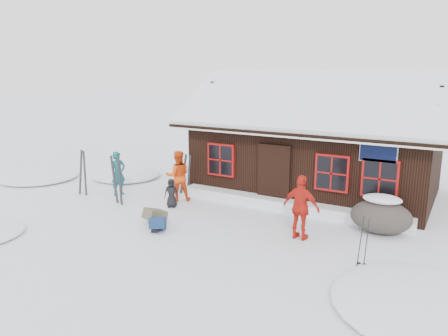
{
  "coord_description": "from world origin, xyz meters",
  "views": [
    {
      "loc": [
        6.37,
        -10.34,
        4.46
      ],
      "look_at": [
        -0.49,
        1.59,
        1.3
      ],
      "focal_mm": 35.0,
      "sensor_mm": 36.0,
      "label": 1
    }
  ],
  "objects_px": {
    "skier_orange_right": "(301,208)",
    "boulder": "(381,216)",
    "skier_teal": "(118,173)",
    "ski_pair_left": "(83,173)",
    "backpack_olive": "(155,218)",
    "skier_orange_left": "(178,176)",
    "backpack_blue": "(158,226)",
    "skier_crouched": "(171,193)",
    "ski_poles": "(363,243)"
  },
  "relations": [
    {
      "from": "ski_poles",
      "to": "backpack_blue",
      "type": "relative_size",
      "value": 2.23
    },
    {
      "from": "skier_teal",
      "to": "ski_poles",
      "type": "distance_m",
      "value": 9.09
    },
    {
      "from": "skier_orange_left",
      "to": "skier_orange_right",
      "type": "xyz_separation_m",
      "value": [
        4.86,
        -1.23,
        0.0
      ]
    },
    {
      "from": "backpack_blue",
      "to": "backpack_olive",
      "type": "relative_size",
      "value": 0.95
    },
    {
      "from": "skier_teal",
      "to": "ski_pair_left",
      "type": "height_order",
      "value": "ski_pair_left"
    },
    {
      "from": "skier_orange_right",
      "to": "boulder",
      "type": "xyz_separation_m",
      "value": [
        1.76,
        1.55,
        -0.38
      ]
    },
    {
      "from": "boulder",
      "to": "skier_orange_left",
      "type": "bearing_deg",
      "value": -177.24
    },
    {
      "from": "backpack_blue",
      "to": "ski_poles",
      "type": "bearing_deg",
      "value": -26.38
    },
    {
      "from": "ski_pair_left",
      "to": "backpack_blue",
      "type": "bearing_deg",
      "value": -7.14
    },
    {
      "from": "skier_orange_right",
      "to": "backpack_blue",
      "type": "distance_m",
      "value": 3.99
    },
    {
      "from": "skier_orange_left",
      "to": "backpack_blue",
      "type": "bearing_deg",
      "value": 74.33
    },
    {
      "from": "skier_teal",
      "to": "backpack_blue",
      "type": "xyz_separation_m",
      "value": [
        3.46,
        -2.15,
        -0.64
      ]
    },
    {
      "from": "boulder",
      "to": "backpack_olive",
      "type": "relative_size",
      "value": 2.8
    },
    {
      "from": "skier_teal",
      "to": "backpack_olive",
      "type": "xyz_separation_m",
      "value": [
        2.97,
        -1.67,
        -0.63
      ]
    },
    {
      "from": "skier_teal",
      "to": "backpack_blue",
      "type": "relative_size",
      "value": 2.81
    },
    {
      "from": "ski_poles",
      "to": "skier_orange_left",
      "type": "bearing_deg",
      "value": 162.26
    },
    {
      "from": "backpack_olive",
      "to": "ski_pair_left",
      "type": "bearing_deg",
      "value": -178.69
    },
    {
      "from": "skier_orange_left",
      "to": "backpack_blue",
      "type": "relative_size",
      "value": 3.09
    },
    {
      "from": "skier_teal",
      "to": "backpack_blue",
      "type": "height_order",
      "value": "skier_teal"
    },
    {
      "from": "ski_poles",
      "to": "skier_teal",
      "type": "bearing_deg",
      "value": 169.66
    },
    {
      "from": "skier_teal",
      "to": "backpack_blue",
      "type": "distance_m",
      "value": 4.12
    },
    {
      "from": "skier_orange_right",
      "to": "skier_teal",
      "type": "bearing_deg",
      "value": -0.65
    },
    {
      "from": "skier_crouched",
      "to": "ski_pair_left",
      "type": "relative_size",
      "value": 0.56
    },
    {
      "from": "boulder",
      "to": "ski_poles",
      "type": "distance_m",
      "value": 2.46
    },
    {
      "from": "skier_orange_right",
      "to": "ski_pair_left",
      "type": "relative_size",
      "value": 1.03
    },
    {
      "from": "skier_orange_right",
      "to": "skier_crouched",
      "type": "distance_m",
      "value": 4.66
    },
    {
      "from": "boulder",
      "to": "backpack_olive",
      "type": "bearing_deg",
      "value": -157.09
    },
    {
      "from": "skier_teal",
      "to": "ski_pair_left",
      "type": "distance_m",
      "value": 1.25
    },
    {
      "from": "boulder",
      "to": "skier_teal",
      "type": "bearing_deg",
      "value": -174.67
    },
    {
      "from": "skier_orange_left",
      "to": "backpack_olive",
      "type": "distance_m",
      "value": 2.4
    },
    {
      "from": "boulder",
      "to": "backpack_blue",
      "type": "height_order",
      "value": "boulder"
    },
    {
      "from": "skier_teal",
      "to": "skier_crouched",
      "type": "distance_m",
      "value": 2.53
    },
    {
      "from": "skier_crouched",
      "to": "backpack_blue",
      "type": "height_order",
      "value": "skier_crouched"
    },
    {
      "from": "ski_pair_left",
      "to": "backpack_blue",
      "type": "height_order",
      "value": "ski_pair_left"
    },
    {
      "from": "skier_orange_left",
      "to": "skier_crouched",
      "type": "xyz_separation_m",
      "value": [
        0.25,
        -0.73,
        -0.39
      ]
    },
    {
      "from": "ski_pair_left",
      "to": "backpack_olive",
      "type": "xyz_separation_m",
      "value": [
        4.03,
        -1.0,
        -0.64
      ]
    },
    {
      "from": "skier_teal",
      "to": "skier_crouched",
      "type": "height_order",
      "value": "skier_teal"
    },
    {
      "from": "boulder",
      "to": "ski_poles",
      "type": "xyz_separation_m",
      "value": [
        0.07,
        -2.46,
        0.1
      ]
    },
    {
      "from": "ski_pair_left",
      "to": "backpack_blue",
      "type": "xyz_separation_m",
      "value": [
        4.52,
        -1.48,
        -0.65
      ]
    },
    {
      "from": "skier_crouched",
      "to": "ski_poles",
      "type": "bearing_deg",
      "value": -36.81
    },
    {
      "from": "skier_orange_right",
      "to": "backpack_blue",
      "type": "relative_size",
      "value": 3.11
    },
    {
      "from": "skier_orange_left",
      "to": "ski_poles",
      "type": "distance_m",
      "value": 7.03
    },
    {
      "from": "skier_orange_left",
      "to": "ski_pair_left",
      "type": "relative_size",
      "value": 1.02
    },
    {
      "from": "skier_orange_right",
      "to": "boulder",
      "type": "bearing_deg",
      "value": -133.57
    },
    {
      "from": "skier_teal",
      "to": "skier_crouched",
      "type": "xyz_separation_m",
      "value": [
        2.5,
        -0.22,
        -0.31
      ]
    },
    {
      "from": "skier_orange_left",
      "to": "boulder",
      "type": "xyz_separation_m",
      "value": [
        6.62,
        0.32,
        -0.38
      ]
    },
    {
      "from": "skier_orange_left",
      "to": "boulder",
      "type": "relative_size",
      "value": 1.05
    },
    {
      "from": "boulder",
      "to": "ski_pair_left",
      "type": "bearing_deg",
      "value": -171.47
    },
    {
      "from": "skier_orange_left",
      "to": "skier_crouched",
      "type": "height_order",
      "value": "skier_orange_left"
    },
    {
      "from": "skier_teal",
      "to": "backpack_olive",
      "type": "height_order",
      "value": "skier_teal"
    }
  ]
}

